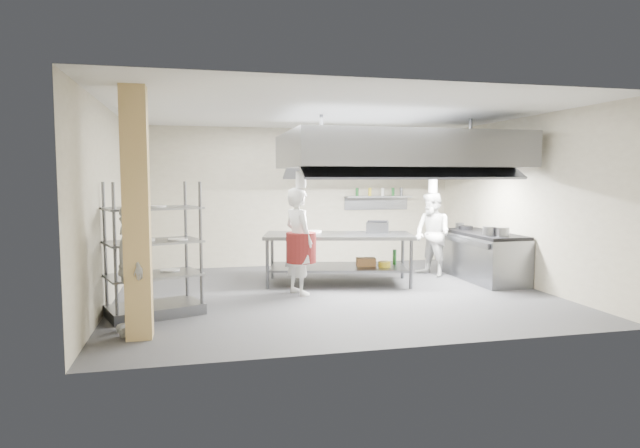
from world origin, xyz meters
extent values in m
plane|color=#323234|center=(0.00, 0.00, 0.00)|extent=(7.00, 7.00, 0.00)
plane|color=silver|center=(0.00, 0.00, 3.00)|extent=(7.00, 7.00, 0.00)
plane|color=tan|center=(0.00, 3.00, 1.50)|extent=(7.00, 0.00, 7.00)
plane|color=tan|center=(-3.50, 0.00, 1.50)|extent=(0.00, 6.00, 6.00)
plane|color=tan|center=(3.50, 0.00, 1.50)|extent=(0.00, 6.00, 6.00)
cube|color=tan|center=(-2.90, -1.90, 1.50)|extent=(0.30, 0.30, 3.00)
cube|color=gray|center=(1.30, 0.40, 2.40)|extent=(4.00, 2.50, 0.60)
cube|color=white|center=(0.40, 0.40, 2.08)|extent=(1.60, 0.12, 0.04)
cube|color=white|center=(2.20, 0.40, 2.08)|extent=(1.60, 0.12, 0.04)
cube|color=gray|center=(1.80, 2.84, 1.50)|extent=(1.50, 0.28, 0.04)
cube|color=gray|center=(0.31, 0.77, 0.88)|extent=(2.84, 1.68, 0.06)
cube|color=slate|center=(0.31, 0.77, 0.30)|extent=(2.61, 1.53, 0.04)
cube|color=slate|center=(3.08, 0.50, 0.42)|extent=(0.80, 2.00, 0.84)
cube|color=black|center=(3.08, 0.50, 0.87)|extent=(0.78, 1.96, 0.06)
imported|color=white|center=(-0.57, 0.04, 0.88)|extent=(0.63, 0.76, 1.77)
imported|color=white|center=(2.30, 1.07, 0.82)|extent=(0.87, 0.97, 1.65)
imported|color=silver|center=(-3.00, -1.66, 0.81)|extent=(0.63, 1.02, 1.62)
cube|color=slate|center=(1.07, 0.81, 1.01)|extent=(0.50, 0.45, 0.20)
cube|color=olive|center=(0.80, 0.64, 0.39)|extent=(0.38, 0.30, 0.15)
cylinder|color=gray|center=(2.88, -0.03, 0.98)|extent=(0.24, 0.24, 0.16)
cylinder|color=white|center=(-2.80, -0.83, 0.60)|extent=(0.28, 0.28, 0.05)
camera|label=1|loc=(-2.23, -8.55, 1.93)|focal=30.00mm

